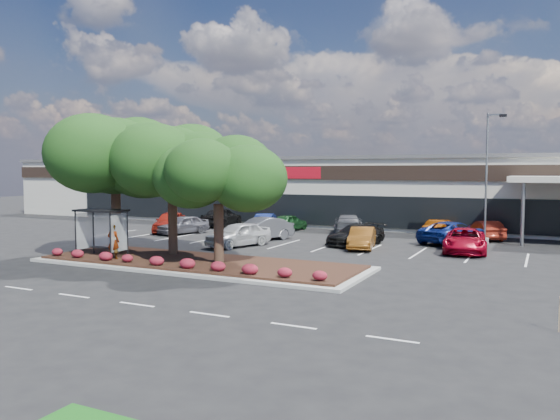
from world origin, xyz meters
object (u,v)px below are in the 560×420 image
at_px(light_pole, 488,187).
at_px(car_0, 183,225).
at_px(survey_stake, 560,309).
at_px(car_1, 170,222).

distance_m(light_pole, car_0, 22.69).
bearing_deg(survey_stake, car_1, 148.60).
relative_size(survey_stake, car_1, 0.22).
distance_m(survey_stake, car_0, 30.82).
xyz_separation_m(survey_stake, car_1, (-27.76, 16.94, 0.13)).
height_order(car_0, car_1, car_1).
distance_m(light_pole, car_1, 24.19).
distance_m(survey_stake, car_1, 32.52).
bearing_deg(survey_stake, car_0, 147.88).
height_order(survey_stake, car_0, car_0).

